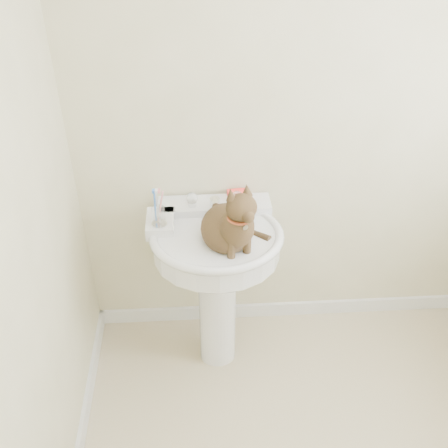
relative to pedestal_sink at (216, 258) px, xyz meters
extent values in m
cube|color=white|center=(0.44, 0.28, -0.64)|extent=(2.20, 0.02, 0.09)
cylinder|color=white|center=(0.00, -0.01, -0.35)|extent=(0.19, 0.19, 0.66)
cylinder|color=white|center=(0.00, -0.01, 0.08)|extent=(0.59, 0.59, 0.13)
ellipsoid|color=white|center=(0.00, -0.01, 0.02)|extent=(0.54, 0.47, 0.21)
torus|color=white|center=(0.00, -0.01, 0.14)|extent=(0.62, 0.62, 0.04)
cube|color=white|center=(0.00, 0.20, 0.16)|extent=(0.55, 0.15, 0.06)
cube|color=white|center=(-0.26, 0.08, 0.16)|extent=(0.13, 0.20, 0.06)
cylinder|color=silver|center=(0.00, 0.16, 0.21)|extent=(0.05, 0.05, 0.05)
cylinder|color=silver|center=(0.00, 0.11, 0.24)|extent=(0.04, 0.04, 0.14)
sphere|color=white|center=(-0.11, 0.18, 0.23)|extent=(0.06, 0.06, 0.06)
sphere|color=white|center=(0.11, 0.18, 0.23)|extent=(0.06, 0.06, 0.06)
cube|color=#F3362E|center=(0.11, 0.25, 0.20)|extent=(0.09, 0.06, 0.03)
cylinder|color=silver|center=(-0.26, 0.03, 0.19)|extent=(0.07, 0.07, 0.01)
cylinder|color=white|center=(-0.26, 0.03, 0.24)|extent=(0.06, 0.06, 0.09)
cylinder|color=#3B75DA|center=(-0.27, 0.03, 0.29)|extent=(0.01, 0.01, 0.17)
cylinder|color=white|center=(-0.26, 0.03, 0.29)|extent=(0.01, 0.01, 0.17)
cylinder|color=pink|center=(-0.24, 0.03, 0.29)|extent=(0.01, 0.01, 0.17)
ellipsoid|color=brown|center=(0.05, -0.05, 0.21)|extent=(0.23, 0.27, 0.21)
ellipsoid|color=brown|center=(0.05, -0.14, 0.28)|extent=(0.15, 0.14, 0.19)
ellipsoid|color=brown|center=(0.05, -0.18, 0.40)|extent=(0.13, 0.12, 0.12)
cone|color=brown|center=(0.02, -0.16, 0.46)|extent=(0.05, 0.05, 0.05)
cone|color=brown|center=(0.09, -0.16, 0.46)|extent=(0.05, 0.05, 0.05)
cylinder|color=brown|center=(0.18, -0.03, 0.14)|extent=(0.03, 0.03, 0.24)
torus|color=maroon|center=(0.05, -0.17, 0.34)|extent=(0.11, 0.11, 0.01)
camera|label=1|loc=(-0.08, -1.92, 1.57)|focal=42.00mm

